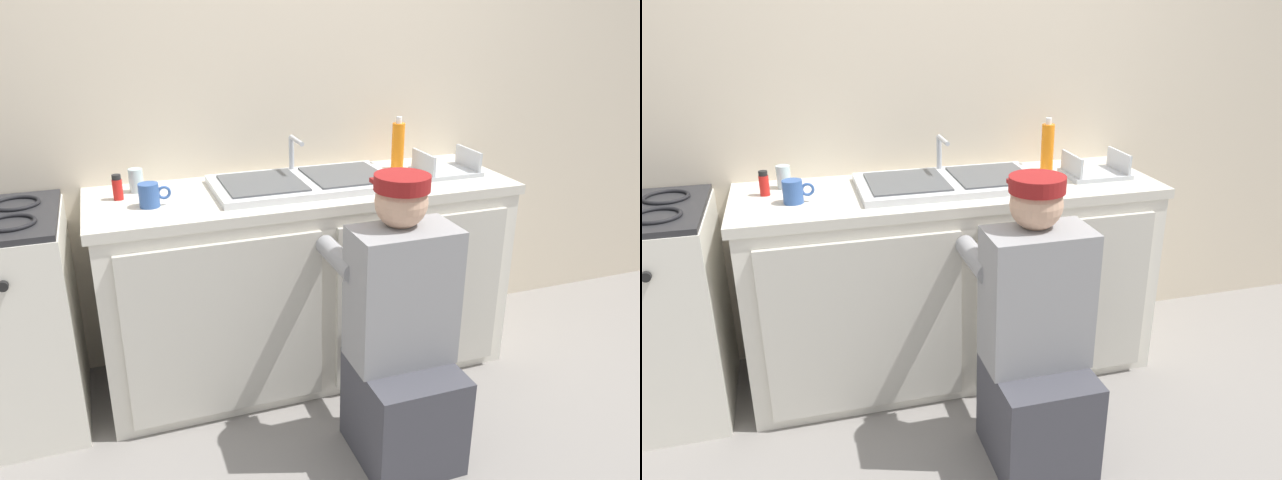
{
  "view_description": "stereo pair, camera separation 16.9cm",
  "coord_description": "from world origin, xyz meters",
  "views": [
    {
      "loc": [
        -0.82,
        -2.2,
        1.68
      ],
      "look_at": [
        0.0,
        0.1,
        0.72
      ],
      "focal_mm": 35.0,
      "sensor_mm": 36.0,
      "label": 1
    },
    {
      "loc": [
        -0.66,
        -2.25,
        1.68
      ],
      "look_at": [
        0.0,
        0.1,
        0.72
      ],
      "focal_mm": 35.0,
      "sensor_mm": 36.0,
      "label": 2
    }
  ],
  "objects": [
    {
      "name": "soap_bottle_orange",
      "position": [
        0.51,
        0.43,
        1.01
      ],
      "size": [
        0.06,
        0.06,
        0.25
      ],
      "color": "orange",
      "rests_on": "countertop"
    },
    {
      "name": "dish_rack_tray",
      "position": [
        0.69,
        0.27,
        0.92
      ],
      "size": [
        0.28,
        0.22,
        0.11
      ],
      "color": "#B2B7BC",
      "rests_on": "countertop"
    },
    {
      "name": "counter_cabinet",
      "position": [
        0.0,
        0.29,
        0.43
      ],
      "size": [
        1.81,
        0.62,
        0.86
      ],
      "color": "silver",
      "rests_on": "ground_plane"
    },
    {
      "name": "countertop",
      "position": [
        0.0,
        0.3,
        0.88
      ],
      "size": [
        1.85,
        0.62,
        0.04
      ],
      "primitive_type": "cube",
      "color": "beige",
      "rests_on": "counter_cabinet"
    },
    {
      "name": "ground_plane",
      "position": [
        0.0,
        0.0,
        0.0
      ],
      "size": [
        12.0,
        12.0,
        0.0
      ],
      "primitive_type": "plane",
      "color": "gray"
    },
    {
      "name": "plumber_person",
      "position": [
        0.15,
        -0.4,
        0.46
      ],
      "size": [
        0.42,
        0.61,
        1.1
      ],
      "color": "#3F3F47",
      "rests_on": "ground_plane"
    },
    {
      "name": "coffee_mug",
      "position": [
        -0.66,
        0.24,
        0.95
      ],
      "size": [
        0.13,
        0.08,
        0.09
      ],
      "color": "#335699",
      "rests_on": "countertop"
    },
    {
      "name": "stove_range",
      "position": [
        -1.3,
        0.3,
        0.46
      ],
      "size": [
        0.6,
        0.62,
        0.92
      ],
      "color": "silver",
      "rests_on": "ground_plane"
    },
    {
      "name": "sink_double_basin",
      "position": [
        0.0,
        0.3,
        0.92
      ],
      "size": [
        0.8,
        0.44,
        0.19
      ],
      "color": "silver",
      "rests_on": "countertop"
    },
    {
      "name": "spice_bottle_red",
      "position": [
        -0.78,
        0.37,
        0.95
      ],
      "size": [
        0.04,
        0.04,
        0.1
      ],
      "color": "red",
      "rests_on": "countertop"
    },
    {
      "name": "water_glass",
      "position": [
        -0.7,
        0.46,
        0.95
      ],
      "size": [
        0.06,
        0.06,
        0.1
      ],
      "color": "#ADC6CC",
      "rests_on": "countertop"
    },
    {
      "name": "back_wall",
      "position": [
        0.0,
        0.65,
        1.25
      ],
      "size": [
        6.0,
        0.1,
        2.5
      ],
      "primitive_type": "cube",
      "color": "beige",
      "rests_on": "ground_plane"
    }
  ]
}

